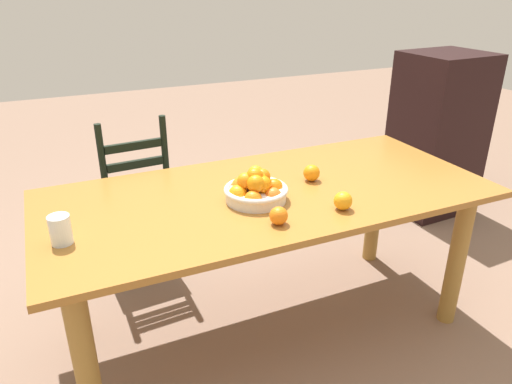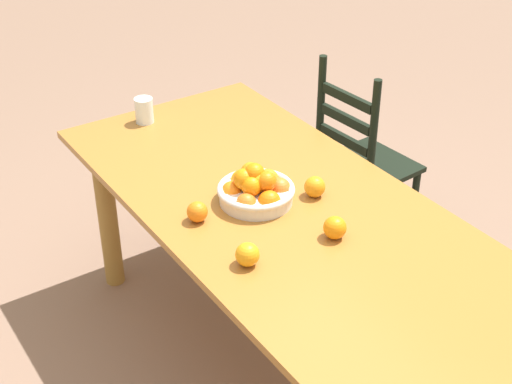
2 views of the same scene
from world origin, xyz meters
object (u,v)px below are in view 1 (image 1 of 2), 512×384
Objects in this scene: fruit_bowl at (256,189)px; drinking_glass at (60,230)px; orange_loose_2 at (312,173)px; orange_loose_0 at (256,173)px; orange_loose_1 at (343,201)px; chair_near_window at (135,203)px; dining_table at (268,215)px; cabinet at (437,134)px; orange_loose_3 at (279,216)px.

fruit_bowl reaches higher than drinking_glass.
orange_loose_0 is at bearing 156.91° from orange_loose_2.
orange_loose_1 is 0.33m from orange_loose_2.
dining_table is at bearing 117.43° from chair_near_window.
drinking_glass reaches higher than orange_loose_0.
orange_loose_2 is (0.25, -0.11, 0.00)m from orange_loose_0.
chair_near_window is at bearing 65.59° from drinking_glass.
orange_loose_0 is (-1.78, -0.66, 0.22)m from cabinet.
orange_loose_2 reaches higher than dining_table.
cabinet is 1.73m from orange_loose_2.
fruit_bowl is 2.53× the size of drinking_glass.
dining_table is at bearing 123.91° from orange_loose_1.
cabinet is at bearing 18.58° from drinking_glass.
orange_loose_3 is at bearing -135.89° from orange_loose_2.
chair_near_window reaches higher than orange_loose_1.
drinking_glass is at bearing -176.76° from fruit_bowl.
orange_loose_0 is at bearing 15.28° from drinking_glass.
orange_loose_3 is (-0.34, -0.33, -0.00)m from orange_loose_2.
orange_loose_1 is at bearing -148.05° from cabinet.
drinking_glass is (-0.80, 0.19, 0.02)m from orange_loose_3.
dining_table is 1.73× the size of cabinet.
chair_near_window is 1.34m from orange_loose_1.
dining_table is at bearing 71.25° from orange_loose_3.
dining_table is 26.32× the size of orange_loose_0.
chair_near_window is (-0.49, 0.80, -0.19)m from dining_table.
cabinet reaches higher than drinking_glass.
orange_loose_1 is 1.00× the size of orange_loose_2.
orange_loose_3 is (-0.10, -0.44, -0.00)m from orange_loose_0.
orange_loose_1 is at bearing -64.13° from orange_loose_0.
cabinet is at bearing 23.88° from dining_table.
drinking_glass reaches higher than orange_loose_2.
orange_loose_1 is at bearing -37.94° from fruit_bowl.
orange_loose_3 is at bearing 105.11° from chair_near_window.
cabinet is (2.26, -0.01, 0.13)m from chair_near_window.
cabinet is at bearing 34.60° from orange_loose_1.
dining_table is 1.94m from cabinet.
fruit_bowl is 3.81× the size of orange_loose_3.
chair_near_window reaches higher than orange_loose_0.
orange_loose_0 is 0.93m from drinking_glass.
orange_loose_3 is at bearing -91.90° from fruit_bowl.
fruit_bowl is (0.39, -0.86, 0.37)m from chair_near_window.
cabinet is (1.78, 0.79, -0.06)m from dining_table.
orange_loose_0 is at bearing 115.87° from orange_loose_1.
dining_table is 25.94× the size of orange_loose_2.
fruit_bowl is 0.80m from drinking_glass.
fruit_bowl reaches higher than dining_table.
chair_near_window is at bearing 122.11° from orange_loose_1.
fruit_bowl is at bearing -164.47° from orange_loose_2.
fruit_bowl reaches higher than orange_loose_0.
orange_loose_1 is (0.20, -0.30, 0.17)m from dining_table.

